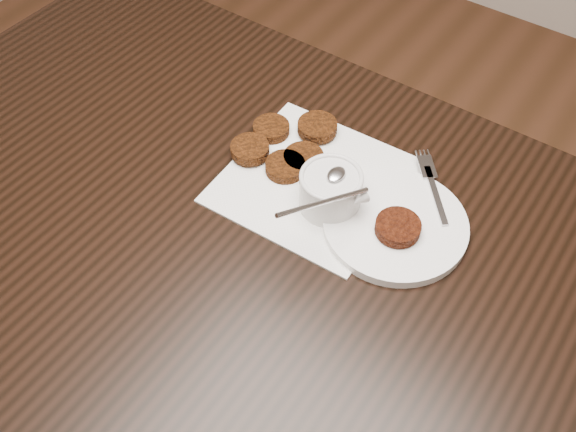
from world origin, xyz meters
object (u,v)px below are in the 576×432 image
at_px(napkin, 314,181).
at_px(sauce_ramekin, 332,176).
at_px(plate_with_patty, 396,221).
at_px(table, 246,341).

xyz_separation_m(napkin, sauce_ramekin, (0.05, -0.03, 0.07)).
xyz_separation_m(napkin, plate_with_patty, (0.15, -0.01, 0.01)).
bearing_deg(napkin, plate_with_patty, -2.94).
xyz_separation_m(sauce_ramekin, plate_with_patty, (0.10, 0.02, -0.05)).
distance_m(table, plate_with_patty, 0.46).
height_order(napkin, sauce_ramekin, sauce_ramekin).
distance_m(napkin, sauce_ramekin, 0.09).
bearing_deg(plate_with_patty, table, -146.85).
bearing_deg(napkin, table, -110.55).
xyz_separation_m(table, plate_with_patty, (0.21, 0.13, 0.39)).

